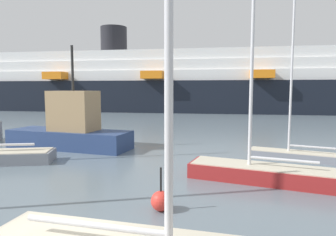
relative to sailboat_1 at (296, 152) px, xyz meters
name	(u,v)px	position (x,y,z in m)	size (l,w,h in m)	color
sailboat_1	(296,152)	(0.00, 0.00, 0.00)	(5.02, 2.55, 9.07)	gray
sailboat_3	(260,171)	(-2.46, -4.08, -0.01)	(5.98, 3.00, 8.22)	maroon
fishing_boat_0	(71,129)	(-13.23, 1.19, 0.81)	(8.21, 3.68, 6.39)	navy
channel_buoy_2	(161,201)	(-5.97, -7.64, -0.11)	(0.62, 0.62, 1.36)	red
cruise_ship	(206,84)	(-5.45, 34.74, 4.12)	(90.87, 15.71, 14.41)	black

